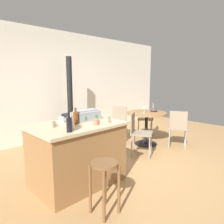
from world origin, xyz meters
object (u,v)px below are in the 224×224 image
object	(u,v)px
bottle_3	(69,124)
cup_3	(51,124)
folding_chair_left	(178,126)
cup_0	(62,120)
kitchen_island	(77,154)
wood_stove	(71,121)
bottle_1	(76,118)
cup_2	(107,119)
folding_chair_right	(148,117)
folding_chair_near	(119,121)
wooden_stool	(104,177)
wine_glass	(144,108)
bottle_0	(71,123)
toolbox	(86,115)
dining_table	(146,120)
cup_1	(96,122)
serving_bowl	(154,110)
folding_chair_far	(138,131)
bottle_2	(69,121)

from	to	relation	value
bottle_3	cup_3	size ratio (longest dim) A/B	2.05
folding_chair_left	cup_0	size ratio (longest dim) A/B	7.13
kitchen_island	wood_stove	world-z (taller)	wood_stove
wood_stove	cup_3	size ratio (longest dim) A/B	16.64
bottle_1	cup_0	world-z (taller)	bottle_1
cup_2	wood_stove	bearing A→B (deg)	70.15
folding_chair_left	folding_chair_right	bearing A→B (deg)	72.18
folding_chair_near	bottle_3	bearing A→B (deg)	-149.82
kitchen_island	wood_stove	bearing A→B (deg)	58.92
wooden_stool	wine_glass	distance (m)	2.59
bottle_0	cup_0	distance (m)	0.45
kitchen_island	toolbox	xyz separation A→B (m)	(0.25, 0.11, 0.53)
dining_table	cup_1	size ratio (longest dim) A/B	8.64
wooden_stool	bottle_0	xyz separation A→B (m)	(-0.03, 0.60, 0.54)
serving_bowl	dining_table	bearing A→B (deg)	168.91
bottle_1	cup_3	bearing A→B (deg)	172.68
bottle_3	serving_bowl	bearing A→B (deg)	13.08
wooden_stool	cup_2	size ratio (longest dim) A/B	4.98
folding_chair_far	cup_2	size ratio (longest dim) A/B	6.93
bottle_1	cup_3	distance (m)	0.36
cup_3	wine_glass	bearing A→B (deg)	7.07
wine_glass	folding_chair_far	bearing A→B (deg)	-152.65
folding_chair_far	bottle_1	size ratio (longest dim) A/B	3.69
bottle_1	cup_1	xyz separation A→B (m)	(0.17, -0.25, -0.05)
folding_chair_left	cup_1	bearing A→B (deg)	179.20
folding_chair_far	kitchen_island	bearing A→B (deg)	-177.62
toolbox	cup_1	bearing A→B (deg)	-104.76
dining_table	folding_chair_left	xyz separation A→B (m)	(0.27, -0.65, -0.08)
bottle_3	bottle_0	bearing A→B (deg)	49.49
dining_table	cup_0	bearing A→B (deg)	-176.46
bottle_0	serving_bowl	world-z (taller)	bottle_0
bottle_3	folding_chair_right	bearing A→B (deg)	18.94
wood_stove	dining_table	bearing A→B (deg)	-53.04
dining_table	bottle_1	world-z (taller)	bottle_1
folding_chair_far	folding_chair_left	bearing A→B (deg)	-19.31
dining_table	folding_chair_far	bearing A→B (deg)	-155.71
kitchen_island	bottle_2	distance (m)	0.57
bottle_2	bottle_3	xyz separation A→B (m)	(-0.13, -0.19, 0.01)
bottle_0	bottle_3	size ratio (longest dim) A/B	0.87
serving_bowl	bottle_1	bearing A→B (deg)	-172.44
bottle_1	cup_0	distance (m)	0.25
cup_2	cup_3	xyz separation A→B (m)	(-0.71, 0.31, -0.01)
toolbox	bottle_2	bearing A→B (deg)	-153.96
folding_chair_left	folding_chair_right	size ratio (longest dim) A/B	0.97
wooden_stool	cup_0	bearing A→B (deg)	84.78
dining_table	wine_glass	distance (m)	0.31
kitchen_island	toolbox	size ratio (longest dim) A/B	3.12
toolbox	cup_2	bearing A→B (deg)	-74.42
wooden_stool	cup_0	world-z (taller)	cup_0
folding_chair_left	wood_stove	xyz separation A→B (m)	(-1.37, 2.11, 0.00)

